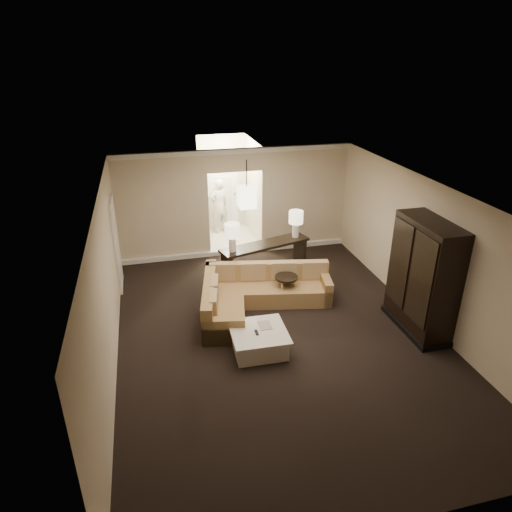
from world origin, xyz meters
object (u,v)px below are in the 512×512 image
object	(u,v)px
sectional_sofa	(254,295)
drink_table	(286,284)
armoire	(423,279)
person	(219,203)
console_table	(265,257)
coffee_table	(259,340)

from	to	relation	value
sectional_sofa	drink_table	bearing A→B (deg)	18.68
armoire	person	size ratio (longest dim) A/B	1.24
sectional_sofa	console_table	xyz separation A→B (m)	(0.60, 1.36, 0.19)
coffee_table	armoire	size ratio (longest dim) A/B	0.46
coffee_table	sectional_sofa	bearing A→B (deg)	79.73
sectional_sofa	coffee_table	bearing A→B (deg)	-89.08
console_table	person	xyz separation A→B (m)	(-0.56, 3.14, 0.39)
console_table	armoire	size ratio (longest dim) A/B	1.02
console_table	armoire	world-z (taller)	armoire
coffee_table	person	world-z (taller)	person
armoire	drink_table	bearing A→B (deg)	143.91
sectional_sofa	armoire	world-z (taller)	armoire
person	armoire	bearing A→B (deg)	96.70
sectional_sofa	armoire	distance (m)	3.36
coffee_table	armoire	world-z (taller)	armoire
coffee_table	armoire	xyz separation A→B (m)	(3.18, -0.04, 0.86)
armoire	person	distance (m)	6.64
drink_table	person	bearing A→B (deg)	99.00
console_table	coffee_table	bearing A→B (deg)	-123.22
drink_table	person	size ratio (longest dim) A/B	0.34
console_table	person	size ratio (longest dim) A/B	1.26
console_table	sectional_sofa	bearing A→B (deg)	-129.97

